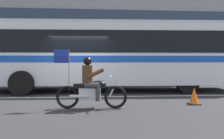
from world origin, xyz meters
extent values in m
plane|color=#2B2B2D|center=(0.00, 0.00, 0.00)|extent=(60.00, 60.00, 0.00)
cube|color=#A39E93|center=(0.00, 5.10, 0.07)|extent=(28.00, 3.80, 0.15)
cube|color=silver|center=(0.00, -0.60, 0.00)|extent=(26.60, 0.14, 0.01)
cube|color=#233347|center=(0.00, 6.96, 4.54)|extent=(25.76, 0.10, 1.40)
cube|color=silver|center=(1.45, 1.20, 1.73)|extent=(12.32, 3.02, 2.70)
cube|color=black|center=(1.45, 1.20, 2.28)|extent=(11.34, 3.02, 0.96)
cube|color=#194CB2|center=(1.45, 1.20, 1.53)|extent=(12.08, 3.04, 0.28)
cube|color=#BABCC3|center=(1.45, 1.20, 3.14)|extent=(12.07, 2.88, 0.16)
cylinder|color=black|center=(-2.34, 0.02, 0.52)|extent=(1.04, 0.30, 1.04)
cylinder|color=black|center=(4.81, 0.02, 0.52)|extent=(1.04, 0.30, 1.04)
torus|color=black|center=(1.32, -2.88, 0.34)|extent=(0.69, 0.14, 0.69)
torus|color=black|center=(-0.13, -2.78, 0.34)|extent=(0.69, 0.14, 0.69)
cube|color=silver|center=(0.54, -2.83, 0.44)|extent=(0.66, 0.32, 0.36)
ellipsoid|color=black|center=(0.79, -2.85, 0.72)|extent=(0.50, 0.31, 0.24)
cube|color=black|center=(0.35, -2.82, 0.69)|extent=(0.58, 0.30, 0.12)
cylinder|color=silver|center=(1.26, -2.88, 0.65)|extent=(0.28, 0.07, 0.58)
cylinder|color=silver|center=(1.18, -2.87, 0.96)|extent=(0.08, 0.64, 0.04)
cylinder|color=silver|center=(0.23, -2.97, 0.39)|extent=(0.55, 0.13, 0.09)
cube|color=#4C2D19|center=(0.48, -2.83, 1.02)|extent=(0.30, 0.38, 0.56)
sphere|color=black|center=(0.48, -2.83, 1.44)|extent=(0.26, 0.26, 0.26)
cylinder|color=#38383D|center=(0.63, -2.66, 0.72)|extent=(0.43, 0.18, 0.15)
cylinder|color=#38383D|center=(0.81, -2.67, 0.48)|extent=(0.13, 0.13, 0.46)
cylinder|color=#38383D|center=(0.60, -3.01, 0.72)|extent=(0.43, 0.18, 0.15)
cylinder|color=#38383D|center=(0.78, -3.03, 0.48)|extent=(0.13, 0.13, 0.46)
cylinder|color=#4C2D19|center=(0.73, -2.64, 1.06)|extent=(0.52, 0.14, 0.32)
cylinder|color=#4C2D19|center=(0.70, -3.04, 1.06)|extent=(0.52, 0.14, 0.32)
cylinder|color=olive|center=(-0.08, -2.79, 1.15)|extent=(0.02, 0.02, 1.25)
cube|color=#1933A5|center=(-0.31, -2.77, 1.68)|extent=(0.44, 0.05, 0.20)
cube|color=navy|center=(-0.31, -2.77, 1.47)|extent=(0.44, 0.05, 0.20)
cylinder|color=red|center=(2.14, 4.29, 0.44)|extent=(0.22, 0.22, 0.58)
sphere|color=red|center=(2.14, 4.29, 0.80)|extent=(0.20, 0.20, 0.20)
cylinder|color=red|center=(2.14, 4.15, 0.47)|extent=(0.09, 0.10, 0.09)
cone|color=#EA590F|center=(3.97, -2.46, 0.28)|extent=(0.32, 0.32, 0.55)
cube|color=black|center=(3.97, -2.46, 0.01)|extent=(0.36, 0.36, 0.03)
camera|label=1|loc=(0.66, -9.56, 1.41)|focal=35.85mm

